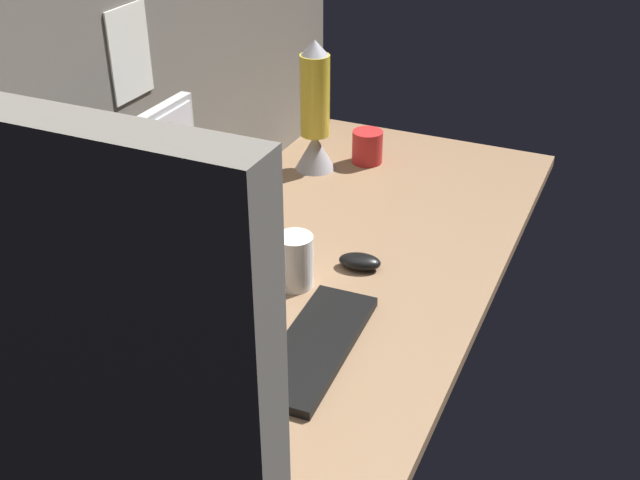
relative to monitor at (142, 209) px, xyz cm
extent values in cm
cube|color=#8C6B4C|center=(20.21, -25.11, -23.15)|extent=(180.00, 80.00, 3.00)
cube|color=slate|center=(20.21, 12.39, 14.66)|extent=(180.00, 5.00, 72.61)
cube|color=white|center=(14.56, 9.59, 26.29)|extent=(12.52, 0.40, 18.71)
cylinder|color=black|center=(0.00, -0.61, -20.75)|extent=(18.00, 18.00, 1.80)
cylinder|color=black|center=(0.00, -0.61, -14.35)|extent=(3.20, 3.20, 11.00)
cube|color=#B7B7B7|center=(0.00, 0.39, 4.51)|extent=(39.03, 2.40, 26.73)
cube|color=silver|center=(0.00, -1.01, 4.51)|extent=(36.63, 0.60, 24.33)
cube|color=black|center=(-1.47, -38.48, -20.65)|extent=(37.51, 14.54, 2.00)
ellipsoid|color=black|center=(29.48, -35.33, -19.95)|extent=(7.11, 10.40, 3.40)
cylinder|color=white|center=(17.31, -24.78, -15.55)|extent=(7.91, 7.91, 12.20)
torus|color=white|center=(22.06, -24.78, -14.94)|extent=(6.37, 1.00, 6.37)
cylinder|color=red|center=(83.76, -15.94, -16.92)|extent=(8.78, 8.78, 9.47)
cylinder|color=black|center=(-39.45, -36.56, -16.94)|extent=(8.62, 8.62, 9.42)
cone|color=#A5A5AD|center=(73.79, -3.97, -16.52)|extent=(11.29, 11.29, 10.27)
cylinder|color=gold|center=(73.79, -3.97, -0.09)|extent=(8.21, 8.21, 22.59)
cone|color=#A5A5AD|center=(73.79, -3.97, 13.25)|extent=(7.39, 7.39, 4.11)
camera|label=1|loc=(-108.50, -87.73, 71.99)|focal=43.32mm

